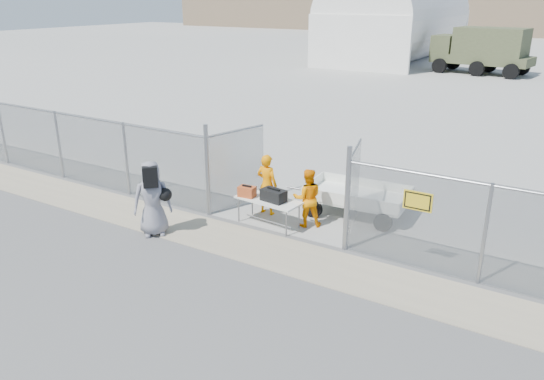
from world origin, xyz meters
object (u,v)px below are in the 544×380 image
Objects in this scene: folding_table at (268,212)px; utility_trailer at (357,199)px; security_worker_left at (267,185)px; security_worker_right at (307,198)px; visitor at (152,199)px.

utility_trailer is at bearing 53.65° from folding_table.
utility_trailer is (1.66, 1.90, 0.06)m from folding_table.
security_worker_left is at bearing -153.18° from utility_trailer.
security_worker_left is at bearing 129.28° from folding_table.
visitor is at bearing 5.43° from security_worker_right.
security_worker_right is at bearing -4.78° from visitor.
folding_table is 1.07m from security_worker_right.
visitor is 5.42m from utility_trailer.
security_worker_left is at bearing 13.05° from visitor.
security_worker_right reaches higher than utility_trailer.
folding_table is at bearing -134.80° from utility_trailer.
security_worker_left is 1.09× the size of security_worker_right.
security_worker_right is at bearing -123.39° from utility_trailer.
security_worker_right is at bearing 34.99° from folding_table.
security_worker_left reaches higher than folding_table.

